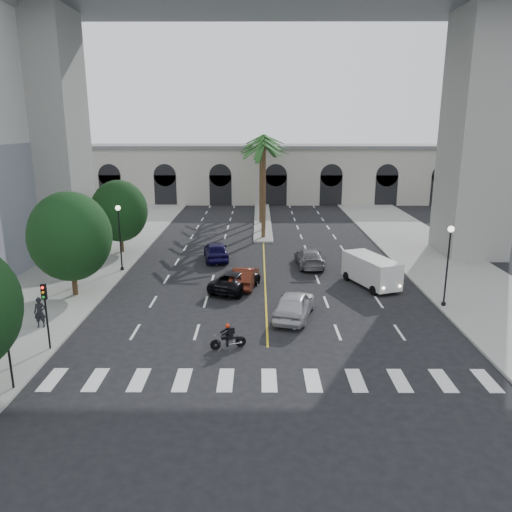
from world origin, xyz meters
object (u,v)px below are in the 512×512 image
at_px(traffic_signal_near, 7,338).
at_px(car_a, 294,304).
at_px(traffic_signal_far, 45,306).
at_px(cargo_van, 371,270).
at_px(pedestrian_a, 40,312).
at_px(motorcycle_rider, 229,337).
at_px(car_b, 245,277).
at_px(car_d, 309,257).
at_px(car_e, 216,251).
at_px(lamp_post_left_far, 120,232).
at_px(lamp_post_right, 448,259).
at_px(car_c, 236,280).

relative_size(traffic_signal_near, car_a, 0.74).
xyz_separation_m(traffic_signal_far, cargo_van, (18.97, 10.90, -1.30)).
bearing_deg(pedestrian_a, motorcycle_rider, -18.04).
relative_size(traffic_signal_far, pedestrian_a, 2.06).
height_order(car_b, pedestrian_a, pedestrian_a).
distance_m(traffic_signal_near, car_d, 25.28).
bearing_deg(car_d, traffic_signal_far, 44.80).
xyz_separation_m(motorcycle_rider, cargo_van, (9.70, 10.48, 0.58)).
bearing_deg(car_e, car_d, 157.25).
bearing_deg(traffic_signal_near, traffic_signal_far, 90.00).
bearing_deg(car_a, traffic_signal_near, 49.39).
bearing_deg(car_a, motorcycle_rider, 64.89).
height_order(lamp_post_left_far, car_e, lamp_post_left_far).
height_order(motorcycle_rider, pedestrian_a, pedestrian_a).
xyz_separation_m(lamp_post_left_far, car_e, (7.23, 3.64, -2.39)).
distance_m(car_e, pedestrian_a, 17.64).
height_order(lamp_post_right, car_b, lamp_post_right).
xyz_separation_m(lamp_post_right, traffic_signal_near, (-22.70, -10.50, -0.71)).
bearing_deg(cargo_van, lamp_post_left_far, 148.48).
relative_size(car_e, cargo_van, 0.89).
height_order(lamp_post_left_far, lamp_post_right, same).
bearing_deg(lamp_post_right, pedestrian_a, -171.45).
height_order(traffic_signal_far, car_c, traffic_signal_far).
bearing_deg(lamp_post_left_far, car_d, 6.60).
relative_size(car_a, cargo_van, 0.90).
height_order(lamp_post_right, pedestrian_a, lamp_post_right).
relative_size(traffic_signal_near, car_b, 0.82).
bearing_deg(car_d, car_c, 44.09).
bearing_deg(pedestrian_a, lamp_post_left_far, 76.89).
height_order(car_a, car_b, car_a).
relative_size(motorcycle_rider, cargo_van, 0.34).
bearing_deg(car_d, car_e, -15.84).
height_order(car_b, cargo_van, cargo_van).
bearing_deg(car_c, car_d, -111.13).
height_order(traffic_signal_far, car_d, traffic_signal_far).
distance_m(car_b, pedestrian_a, 13.95).
bearing_deg(lamp_post_right, car_c, 165.15).
relative_size(motorcycle_rider, car_e, 0.38).
xyz_separation_m(cargo_van, pedestrian_a, (-20.63, -8.06, -0.18)).
relative_size(car_c, pedestrian_a, 2.84).
height_order(lamp_post_left_far, motorcycle_rider, lamp_post_left_far).
height_order(motorcycle_rider, car_e, car_e).
distance_m(lamp_post_right, car_b, 13.82).
distance_m(motorcycle_rider, car_e, 17.85).
relative_size(lamp_post_right, car_e, 1.10).
bearing_deg(car_a, traffic_signal_far, 35.51).
bearing_deg(car_e, lamp_post_left_far, 17.39).
relative_size(car_a, pedestrian_a, 2.78).
distance_m(lamp_post_left_far, car_b, 10.86).
height_order(lamp_post_right, traffic_signal_near, lamp_post_right).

